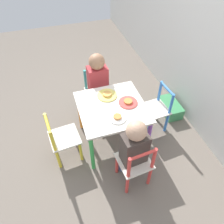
{
  "coord_description": "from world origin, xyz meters",
  "views": [
    {
      "loc": [
        1.35,
        -0.43,
        1.84
      ],
      "look_at": [
        0.0,
        0.0,
        0.41
      ],
      "focal_mm": 35.0,
      "sensor_mm": 36.0,
      "label": 1
    }
  ],
  "objects_px": {
    "kids_table": "(112,112)",
    "child_right": "(133,146)",
    "child_left": "(98,81)",
    "plate_back": "(128,102)",
    "chair_red": "(135,164)",
    "chair_blue": "(156,110)",
    "chair_teal": "(98,92)",
    "plate_left": "(107,95)",
    "chair_yellow": "(62,139)",
    "plate_right": "(117,118)",
    "storage_bin": "(170,107)"
  },
  "relations": [
    {
      "from": "chair_teal",
      "to": "chair_blue",
      "type": "xyz_separation_m",
      "value": [
        0.45,
        0.51,
        0.0
      ]
    },
    {
      "from": "child_left",
      "to": "plate_back",
      "type": "height_order",
      "value": "child_left"
    },
    {
      "from": "child_left",
      "to": "plate_back",
      "type": "xyz_separation_m",
      "value": [
        0.43,
        0.17,
        0.04
      ]
    },
    {
      "from": "chair_blue",
      "to": "storage_bin",
      "type": "height_order",
      "value": "chair_blue"
    },
    {
      "from": "chair_yellow",
      "to": "storage_bin",
      "type": "distance_m",
      "value": 1.3
    },
    {
      "from": "chair_teal",
      "to": "chair_blue",
      "type": "height_order",
      "value": "same"
    },
    {
      "from": "chair_blue",
      "to": "child_right",
      "type": "relative_size",
      "value": 0.72
    },
    {
      "from": "chair_red",
      "to": "storage_bin",
      "type": "bearing_deg",
      "value": -141.99
    },
    {
      "from": "chair_yellow",
      "to": "child_left",
      "type": "height_order",
      "value": "child_left"
    },
    {
      "from": "storage_bin",
      "to": "plate_right",
      "type": "bearing_deg",
      "value": -65.85
    },
    {
      "from": "chair_teal",
      "to": "storage_bin",
      "type": "xyz_separation_m",
      "value": [
        0.3,
        0.79,
        -0.19
      ]
    },
    {
      "from": "kids_table",
      "to": "chair_blue",
      "type": "xyz_separation_m",
      "value": [
        -0.04,
        0.49,
        -0.16
      ]
    },
    {
      "from": "plate_left",
      "to": "chair_blue",
      "type": "bearing_deg",
      "value": 77.1
    },
    {
      "from": "chair_teal",
      "to": "chair_yellow",
      "type": "height_order",
      "value": "same"
    },
    {
      "from": "child_left",
      "to": "chair_yellow",
      "type": "bearing_deg",
      "value": -136.42
    },
    {
      "from": "chair_red",
      "to": "chair_yellow",
      "type": "height_order",
      "value": "same"
    },
    {
      "from": "chair_teal",
      "to": "plate_back",
      "type": "bearing_deg",
      "value": -72.87
    },
    {
      "from": "plate_left",
      "to": "storage_bin",
      "type": "bearing_deg",
      "value": 92.82
    },
    {
      "from": "plate_right",
      "to": "storage_bin",
      "type": "bearing_deg",
      "value": 114.15
    },
    {
      "from": "child_right",
      "to": "plate_back",
      "type": "height_order",
      "value": "child_right"
    },
    {
      "from": "kids_table",
      "to": "plate_back",
      "type": "xyz_separation_m",
      "value": [
        0.0,
        0.15,
        0.08
      ]
    },
    {
      "from": "chair_yellow",
      "to": "chair_red",
      "type": "bearing_deg",
      "value": -135.26
    },
    {
      "from": "plate_right",
      "to": "plate_left",
      "type": "relative_size",
      "value": 0.82
    },
    {
      "from": "chair_red",
      "to": "kids_table",
      "type": "bearing_deg",
      "value": -90.0
    },
    {
      "from": "chair_red",
      "to": "child_right",
      "type": "relative_size",
      "value": 0.72
    },
    {
      "from": "chair_teal",
      "to": "child_right",
      "type": "xyz_separation_m",
      "value": [
        0.93,
        0.06,
        0.17
      ]
    },
    {
      "from": "child_left",
      "to": "plate_back",
      "type": "distance_m",
      "value": 0.47
    },
    {
      "from": "chair_teal",
      "to": "child_left",
      "type": "height_order",
      "value": "child_left"
    },
    {
      "from": "chair_blue",
      "to": "child_left",
      "type": "relative_size",
      "value": 0.68
    },
    {
      "from": "chair_teal",
      "to": "plate_left",
      "type": "height_order",
      "value": "chair_teal"
    },
    {
      "from": "kids_table",
      "to": "plate_left",
      "type": "bearing_deg",
      "value": 180.0
    },
    {
      "from": "chair_red",
      "to": "child_left",
      "type": "relative_size",
      "value": 0.68
    },
    {
      "from": "chair_yellow",
      "to": "storage_bin",
      "type": "height_order",
      "value": "chair_yellow"
    },
    {
      "from": "kids_table",
      "to": "chair_blue",
      "type": "distance_m",
      "value": 0.52
    },
    {
      "from": "child_left",
      "to": "plate_back",
      "type": "bearing_deg",
      "value": -70.68
    },
    {
      "from": "chair_yellow",
      "to": "child_left",
      "type": "bearing_deg",
      "value": -50.51
    },
    {
      "from": "chair_teal",
      "to": "plate_back",
      "type": "xyz_separation_m",
      "value": [
        0.49,
        0.17,
        0.24
      ]
    },
    {
      "from": "kids_table",
      "to": "child_right",
      "type": "xyz_separation_m",
      "value": [
        0.43,
        0.04,
        0.02
      ]
    },
    {
      "from": "chair_red",
      "to": "chair_blue",
      "type": "relative_size",
      "value": 1.0
    },
    {
      "from": "kids_table",
      "to": "chair_red",
      "type": "xyz_separation_m",
      "value": [
        0.49,
        0.05,
        -0.16
      ]
    },
    {
      "from": "kids_table",
      "to": "chair_blue",
      "type": "relative_size",
      "value": 1.16
    },
    {
      "from": "plate_right",
      "to": "storage_bin",
      "type": "distance_m",
      "value": 0.95
    },
    {
      "from": "child_right",
      "to": "child_left",
      "type": "xyz_separation_m",
      "value": [
        -0.87,
        -0.05,
        0.02
      ]
    },
    {
      "from": "child_left",
      "to": "chair_red",
      "type": "bearing_deg",
      "value": -88.1
    },
    {
      "from": "kids_table",
      "to": "plate_right",
      "type": "bearing_deg",
      "value": 0.0
    },
    {
      "from": "plate_back",
      "to": "plate_right",
      "type": "bearing_deg",
      "value": -45.0
    },
    {
      "from": "child_left",
      "to": "plate_right",
      "type": "bearing_deg",
      "value": -90.46
    },
    {
      "from": "chair_yellow",
      "to": "plate_back",
      "type": "distance_m",
      "value": 0.69
    },
    {
      "from": "chair_blue",
      "to": "storage_bin",
      "type": "relative_size",
      "value": 1.59
    },
    {
      "from": "chair_yellow",
      "to": "plate_back",
      "type": "xyz_separation_m",
      "value": [
        -0.05,
        0.65,
        0.24
      ]
    }
  ]
}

